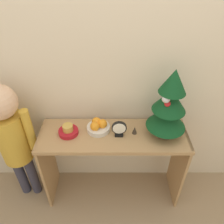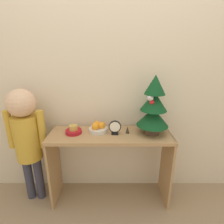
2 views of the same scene
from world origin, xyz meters
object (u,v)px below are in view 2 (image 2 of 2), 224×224
at_px(mini_tree, 153,106).
at_px(fruit_bowl, 98,128).
at_px(child_figure, 26,132).
at_px(figurine, 127,130).
at_px(singing_bowl, 73,130).
at_px(desk_clock, 115,128).

xyz_separation_m(mini_tree, fruit_bowl, (-0.49, 0.04, -0.22)).
relative_size(fruit_bowl, child_figure, 0.15).
relative_size(fruit_bowl, figurine, 2.75).
distance_m(singing_bowl, child_figure, 0.43).
relative_size(desk_clock, child_figure, 0.11).
bearing_deg(child_figure, desk_clock, -1.18).
xyz_separation_m(mini_tree, desk_clock, (-0.33, -0.02, -0.19)).
relative_size(mini_tree, fruit_bowl, 3.04).
distance_m(figurine, child_figure, 0.92).
relative_size(fruit_bowl, desk_clock, 1.33).
relative_size(mini_tree, singing_bowl, 3.60).
distance_m(singing_bowl, figurine, 0.49).
bearing_deg(singing_bowl, figurine, 0.35).
xyz_separation_m(desk_clock, figurine, (0.12, 0.02, -0.03)).
distance_m(desk_clock, figurine, 0.12).
xyz_separation_m(figurine, child_figure, (-0.92, -0.01, -0.02)).
relative_size(singing_bowl, desk_clock, 1.13).
height_order(desk_clock, child_figure, child_figure).
bearing_deg(mini_tree, singing_bowl, 179.97).
distance_m(fruit_bowl, desk_clock, 0.17).
bearing_deg(desk_clock, fruit_bowl, 158.20).
bearing_deg(singing_bowl, desk_clock, -3.24).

